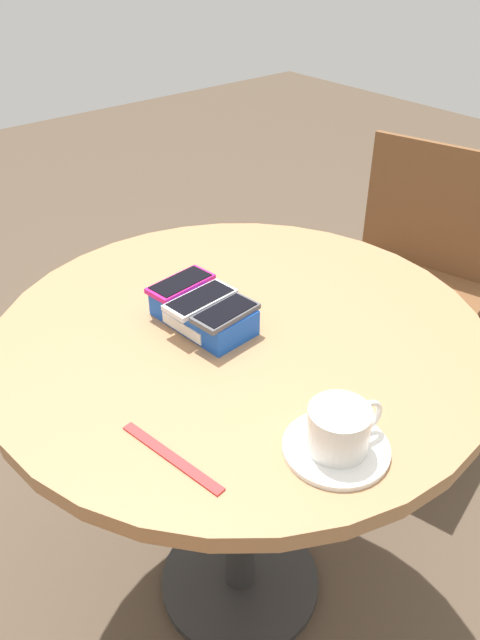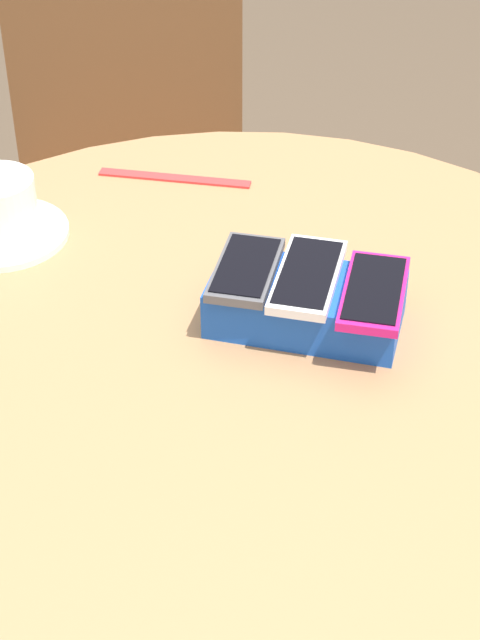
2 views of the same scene
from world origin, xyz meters
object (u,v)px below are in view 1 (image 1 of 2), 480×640
Objects in this scene: phone_magenta at (181,284)px; coffee_cup at (340,428)px; saucer at (336,448)px; round_table at (240,385)px; lanyard_strap at (171,457)px; phone_gray at (226,313)px; phone_box at (203,313)px; chair_near_window at (405,286)px; phone_white at (200,300)px.

coffee_cup reaches higher than phone_magenta.
coffee_cup is (0.00, 0.00, 0.04)m from saucer.
round_table is 0.23m from phone_magenta.
lanyard_strap is (-0.14, -0.19, -0.00)m from saucer.
coffee_cup is at bearing -6.00° from phone_magenta.
round_table is 7.30× the size of phone_gray.
phone_box is at bearing 135.13° from lanyard_strap.
chair_near_window is (-0.20, 0.81, -0.18)m from round_table.
saucer is at bearing -6.61° from phone_white.
coffee_cup is (0.44, -0.05, -0.01)m from phone_magenta.
round_table is 0.37m from coffee_cup.
chair_near_window reaches higher than phone_magenta.
lanyard_strap is (0.23, -0.23, -0.05)m from phone_white.
chair_near_window is at bearing 103.63° from phone_gray.
coffee_cup reaches higher than phone_white.
round_table is 4.71× the size of lanyard_strap.
phone_magenta is at bearing -84.95° from chair_near_window.
phone_box is 0.38m from saucer.
lanyard_strap is (-0.14, -0.19, -0.04)m from coffee_cup.
chair_near_window is (-0.38, 1.08, -0.31)m from lanyard_strap.
coffee_cup is (0.37, -0.05, 0.02)m from phone_box.
phone_box reaches higher than round_table.
coffee_cup is at bearing -15.25° from round_table.
phone_gray is at bearing 0.94° from phone_magenta.
chair_near_window is (-0.14, 0.85, -0.36)m from phone_white.
phone_white is 0.16× the size of chair_near_window.
phone_white is 0.38m from saucer.
saucer is at bearing -15.68° from round_table.
phone_box is 1.65× the size of coffee_cup.
phone_magenta reaches higher than phone_box.
phone_magenta is 0.44m from coffee_cup.
phone_box is 1.44× the size of phone_white.
chair_near_window is at bearing 109.22° from lanyard_strap.
phone_box is 0.07m from phone_gray.
phone_gray is at bearing 2.98° from phone_box.
round_table is 1.06× the size of chair_near_window.
phone_box is 1.30× the size of saucer.
round_table is at bearing -76.21° from chair_near_window.
phone_gray is at bearing 7.20° from phone_white.
lanyard_strap is at bearing -53.97° from phone_gray.
phone_magenta is 0.13m from phone_gray.
phone_box is at bearing -0.96° from phone_magenta.
phone_gray is at bearing 171.12° from coffee_cup.
phone_box is at bearing 173.09° from coffee_cup.
coffee_cup is at bearing -6.23° from phone_white.
phone_box is (-0.06, -0.04, 0.16)m from round_table.
coffee_cup is at bearing -60.07° from chair_near_window.
phone_magenta is 0.07m from phone_white.
round_table is 4.54× the size of phone_box.
coffee_cup is 1.09m from chair_near_window.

